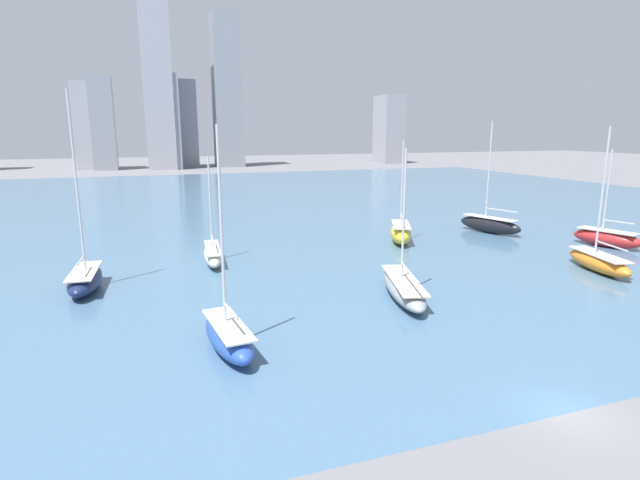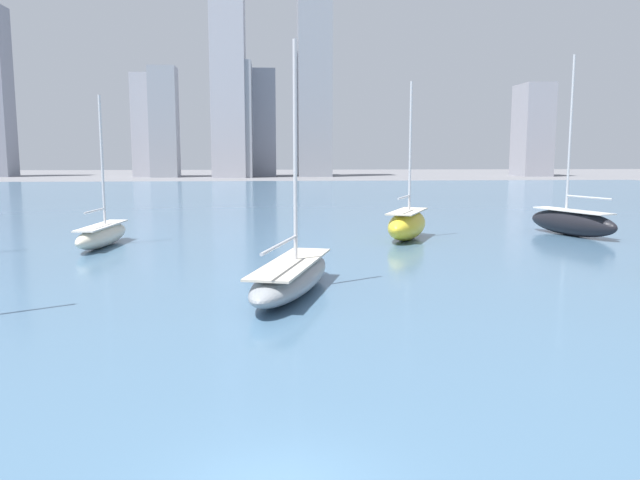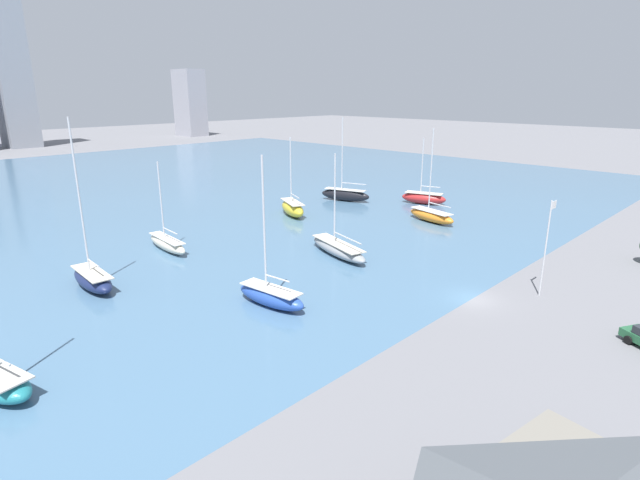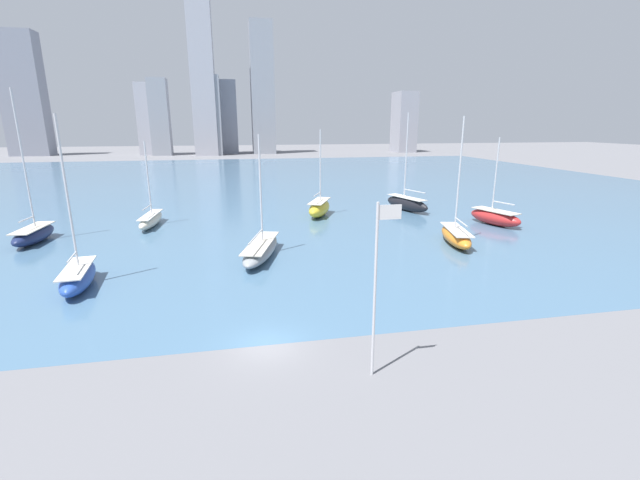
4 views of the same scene
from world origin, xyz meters
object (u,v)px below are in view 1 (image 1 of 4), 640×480
at_px(sailboat_black, 490,224).
at_px(sailboat_red, 607,238).
at_px(sailboat_orange, 599,261).
at_px(sailboat_gray, 403,287).
at_px(sailboat_blue, 228,335).
at_px(sailboat_cream, 213,254).
at_px(sailboat_yellow, 401,233).
at_px(sailboat_navy, 85,279).

bearing_deg(sailboat_black, sailboat_red, -73.44).
distance_m(sailboat_orange, sailboat_gray, 20.85).
bearing_deg(sailboat_red, sailboat_black, 106.66).
bearing_deg(sailboat_blue, sailboat_black, 27.02).
relative_size(sailboat_orange, sailboat_gray, 1.15).
relative_size(sailboat_cream, sailboat_yellow, 0.89).
xyz_separation_m(sailboat_orange, sailboat_navy, (-44.71, 9.55, 0.05)).
distance_m(sailboat_yellow, sailboat_red, 23.11).
height_order(sailboat_orange, sailboat_blue, sailboat_orange).
xyz_separation_m(sailboat_red, sailboat_navy, (-54.15, 2.14, -0.03)).
xyz_separation_m(sailboat_orange, sailboat_yellow, (-11.54, 17.11, 0.24)).
relative_size(sailboat_gray, sailboat_red, 1.06).
xyz_separation_m(sailboat_cream, sailboat_yellow, (22.07, 1.88, 0.32)).
height_order(sailboat_black, sailboat_gray, sailboat_black).
relative_size(sailboat_black, sailboat_yellow, 1.19).
height_order(sailboat_yellow, sailboat_navy, sailboat_navy).
distance_m(sailboat_gray, sailboat_blue, 15.54).
xyz_separation_m(sailboat_blue, sailboat_red, (44.89, 13.30, 0.06)).
distance_m(sailboat_black, sailboat_red, 13.27).
xyz_separation_m(sailboat_gray, sailboat_red, (30.28, 8.03, 0.21)).
bearing_deg(sailboat_cream, sailboat_navy, -148.00).
bearing_deg(sailboat_navy, sailboat_cream, 30.66).
distance_m(sailboat_gray, sailboat_yellow, 20.03).
relative_size(sailboat_black, sailboat_orange, 1.06).
relative_size(sailboat_orange, sailboat_red, 1.22).
relative_size(sailboat_gray, sailboat_blue, 0.88).
relative_size(sailboat_gray, sailboat_navy, 0.72).
distance_m(sailboat_cream, sailboat_blue, 21.20).
bearing_deg(sailboat_red, sailboat_cream, 152.12).
height_order(sailboat_black, sailboat_red, sailboat_black).
relative_size(sailboat_cream, sailboat_black, 0.74).
xyz_separation_m(sailboat_yellow, sailboat_red, (20.98, -9.70, -0.15)).
height_order(sailboat_yellow, sailboat_red, sailboat_yellow).
bearing_deg(sailboat_navy, sailboat_gray, -19.52).
bearing_deg(sailboat_orange, sailboat_yellow, 137.07).
relative_size(sailboat_yellow, sailboat_red, 1.08).
bearing_deg(sailboat_navy, sailboat_yellow, 16.40).
xyz_separation_m(sailboat_cream, sailboat_navy, (-11.10, -5.68, 0.13)).
bearing_deg(sailboat_black, sailboat_gray, -157.89).
bearing_deg(sailboat_yellow, sailboat_black, 29.90).
xyz_separation_m(sailboat_orange, sailboat_blue, (-35.45, -5.89, 0.02)).
height_order(sailboat_cream, sailboat_yellow, sailboat_yellow).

